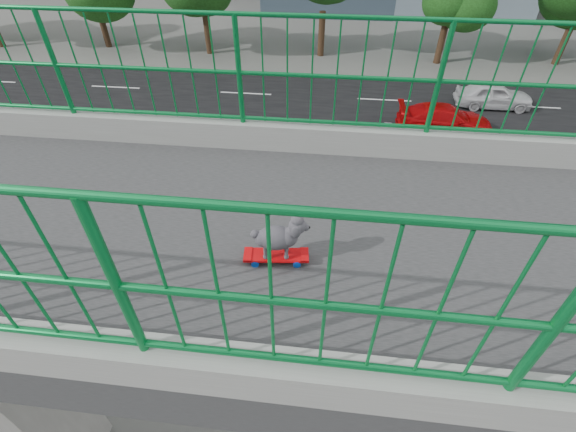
# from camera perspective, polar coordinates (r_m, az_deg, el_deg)

# --- Properties ---
(road) EXTENTS (18.00, 90.00, 0.02)m
(road) POSITION_cam_1_polar(r_m,az_deg,el_deg) (18.74, -9.85, 10.17)
(road) COLOR black
(road) RESTS_ON ground
(skateboard) EXTENTS (0.20, 0.53, 0.07)m
(skateboard) POSITION_cam_1_polar(r_m,az_deg,el_deg) (3.12, -1.74, -5.88)
(skateboard) COLOR red
(skateboard) RESTS_ON footbridge
(poodle) EXTENTS (0.22, 0.45, 0.38)m
(poodle) POSITION_cam_1_polar(r_m,az_deg,el_deg) (2.97, -1.36, -2.97)
(poodle) COLOR #333036
(poodle) RESTS_ON skateboard
(car_0) EXTENTS (1.82, 4.52, 1.54)m
(car_0) POSITION_cam_1_polar(r_m,az_deg,el_deg) (12.26, -6.12, -3.90)
(car_0) COLOR #A2A2A8
(car_0) RESTS_ON ground
(car_1) EXTENTS (1.40, 4.01, 1.32)m
(car_1) POSITION_cam_1_polar(r_m,az_deg,el_deg) (17.45, -28.30, 5.57)
(car_1) COLOR black
(car_1) RESTS_ON ground
(car_2) EXTENTS (2.53, 5.48, 1.52)m
(car_2) POSITION_cam_1_polar(r_m,az_deg,el_deg) (18.65, 28.87, 7.97)
(car_2) COLOR black
(car_2) RESTS_ON ground
(car_3) EXTENTS (1.84, 4.54, 1.32)m
(car_3) POSITION_cam_1_polar(r_m,az_deg,el_deg) (20.82, 22.03, 13.05)
(car_3) COLOR #C0070A
(car_3) RESTS_ON ground
(car_4) EXTENTS (1.59, 3.94, 1.34)m
(car_4) POSITION_cam_1_polar(r_m,az_deg,el_deg) (24.60, 28.01, 15.42)
(car_4) COLOR silver
(car_4) RESTS_ON ground
(car_5) EXTENTS (1.52, 4.35, 1.43)m
(car_5) POSITION_cam_1_polar(r_m,az_deg,el_deg) (12.10, 7.70, -5.18)
(car_5) COLOR black
(car_5) RESTS_ON ground
(car_6) EXTENTS (2.59, 5.61, 1.56)m
(car_6) POSITION_cam_1_polar(r_m,az_deg,el_deg) (15.87, 29.39, 2.13)
(car_6) COLOR black
(car_6) RESTS_ON ground
(car_7) EXTENTS (2.16, 5.32, 1.54)m
(car_7) POSITION_cam_1_polar(r_m,az_deg,el_deg) (17.89, 22.26, 8.87)
(car_7) COLOR #A2A2A8
(car_7) RESTS_ON ground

